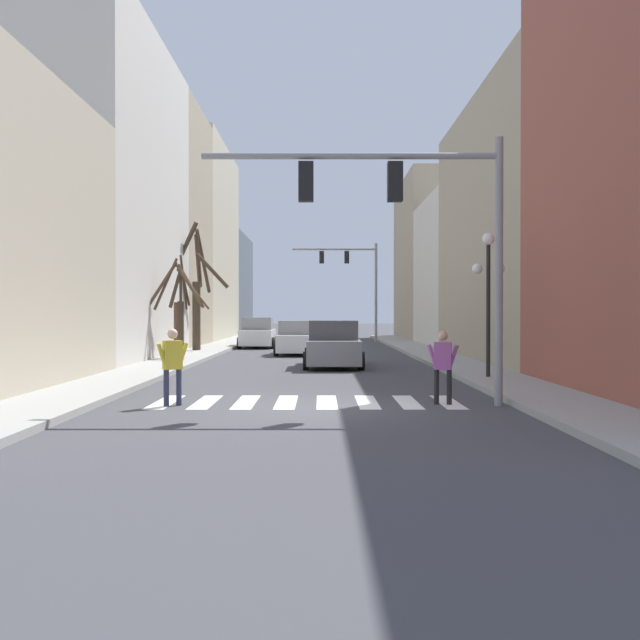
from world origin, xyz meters
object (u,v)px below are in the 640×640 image
at_px(traffic_signal_far, 351,271).
at_px(car_parked_left_mid, 294,339).
at_px(car_parked_left_near, 255,334).
at_px(street_tree_right_mid, 179,311).
at_px(pedestrian_crossing_street, 440,361).
at_px(street_lamp_right_corner, 486,274).
at_px(car_parked_right_near, 330,345).
at_px(pedestrian_waiting_at_curb, 170,360).
at_px(street_tree_right_far, 194,287).
at_px(street_tree_right_near, 176,307).
at_px(traffic_signal_near, 408,211).

bearing_deg(traffic_signal_far, car_parked_left_mid, -102.33).
height_order(car_parked_left_near, street_tree_right_mid, street_tree_right_mid).
height_order(car_parked_left_near, pedestrian_crossing_street, car_parked_left_near).
relative_size(street_lamp_right_corner, car_parked_right_near, 0.85).
distance_m(traffic_signal_far, car_parked_left_near, 11.07).
distance_m(car_parked_left_near, pedestrian_waiting_at_curb, 26.51).
bearing_deg(traffic_signal_far, street_tree_right_far, -121.07).
height_order(street_lamp_right_corner, pedestrian_waiting_at_curb, street_lamp_right_corner).
xyz_separation_m(street_lamp_right_corner, street_tree_right_mid, (-10.54, 9.18, -1.03)).
relative_size(car_parked_left_mid, pedestrian_waiting_at_curb, 2.69).
bearing_deg(pedestrian_waiting_at_curb, pedestrian_crossing_street, -29.23).
xyz_separation_m(car_parked_left_mid, pedestrian_waiting_at_curb, (-2.02, -19.49, 0.22)).
relative_size(street_lamp_right_corner, street_tree_right_far, 0.66).
xyz_separation_m(pedestrian_crossing_street, street_tree_right_near, (-8.45, 14.29, 1.27)).
relative_size(traffic_signal_near, street_tree_right_near, 1.58).
bearing_deg(street_tree_right_near, street_tree_right_far, 93.02).
bearing_deg(street_tree_right_mid, car_parked_left_mid, 46.41).
relative_size(traffic_signal_far, pedestrian_waiting_at_curb, 4.07).
bearing_deg(traffic_signal_near, car_parked_left_mid, 98.93).
distance_m(traffic_signal_near, pedestrian_waiting_at_curb, 6.00).
xyz_separation_m(traffic_signal_far, car_parked_left_near, (-5.80, -8.54, -4.01)).
xyz_separation_m(car_parked_left_near, pedestrian_waiting_at_curb, (0.38, -26.51, 0.18)).
relative_size(street_lamp_right_corner, street_tree_right_near, 1.02).
distance_m(car_parked_right_near, pedestrian_waiting_at_curb, 12.02).
relative_size(car_parked_left_near, pedestrian_waiting_at_curb, 2.71).
bearing_deg(car_parked_right_near, street_lamp_right_corner, -143.65).
bearing_deg(car_parked_right_near, street_tree_right_mid, 62.25).
bearing_deg(car_parked_left_mid, street_tree_right_near, -43.14).
xyz_separation_m(pedestrian_waiting_at_curb, street_tree_right_far, (-2.97, 21.11, 2.29)).
height_order(car_parked_right_near, pedestrian_crossing_street, car_parked_right_near).
relative_size(car_parked_right_near, street_tree_right_near, 1.19).
bearing_deg(street_tree_right_mid, pedestrian_crossing_street, -59.97).
xyz_separation_m(traffic_signal_far, street_tree_right_near, (-8.05, -20.51, -2.60)).
height_order(traffic_signal_near, car_parked_right_near, traffic_signal_near).
xyz_separation_m(car_parked_left_near, pedestrian_crossing_street, (6.20, -26.27, 0.15)).
xyz_separation_m(car_parked_right_near, street_tree_right_mid, (-6.17, 3.25, 1.27)).
bearing_deg(street_lamp_right_corner, street_tree_right_mid, 138.94).
bearing_deg(street_tree_right_near, traffic_signal_near, -62.04).
bearing_deg(traffic_signal_near, traffic_signal_far, 89.45).
xyz_separation_m(traffic_signal_far, pedestrian_crossing_street, (0.40, -34.81, -3.86)).
bearing_deg(street_tree_right_mid, car_parked_left_near, 79.63).
height_order(car_parked_left_mid, car_parked_left_near, car_parked_left_near).
bearing_deg(street_tree_right_far, street_lamp_right_corner, -54.85).
bearing_deg(street_tree_right_near, traffic_signal_far, 68.58).
bearing_deg(street_tree_right_near, car_parked_left_near, 79.37).
bearing_deg(street_lamp_right_corner, traffic_signal_far, 94.99).
height_order(traffic_signal_near, street_tree_right_mid, traffic_signal_near).
bearing_deg(car_parked_right_near, traffic_signal_far, -4.34).
bearing_deg(street_tree_right_far, car_parked_right_near, -55.61).
bearing_deg(car_parked_left_mid, street_tree_right_far, -107.93).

